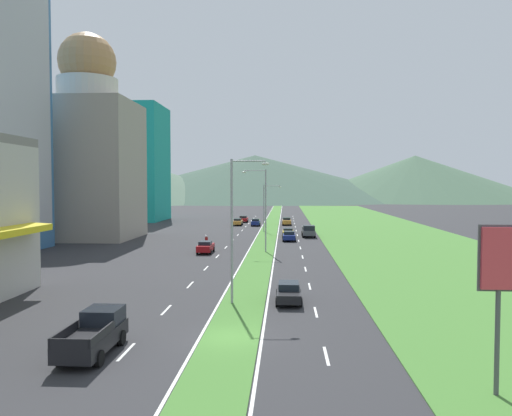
% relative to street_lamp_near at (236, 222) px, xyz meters
% --- Properties ---
extents(ground_plane, '(600.00, 600.00, 0.00)m').
position_rel_street_lamp_near_xyz_m(ground_plane, '(0.53, -8.20, -5.91)').
color(ground_plane, '#2D2D30').
extents(grass_median, '(3.20, 240.00, 0.06)m').
position_rel_street_lamp_near_xyz_m(grass_median, '(0.53, 51.80, -5.88)').
color(grass_median, '#477F33').
rests_on(grass_median, ground_plane).
extents(grass_verge_right, '(24.00, 240.00, 0.06)m').
position_rel_street_lamp_near_xyz_m(grass_verge_right, '(21.13, 51.80, -5.88)').
color(grass_verge_right, '#477F33').
rests_on(grass_verge_right, ground_plane).
extents(lane_dash_left_2, '(0.16, 2.80, 0.01)m').
position_rel_street_lamp_near_xyz_m(lane_dash_left_2, '(-4.57, -10.83, -5.90)').
color(lane_dash_left_2, silver).
rests_on(lane_dash_left_2, ground_plane).
extents(lane_dash_left_3, '(0.16, 2.80, 0.01)m').
position_rel_street_lamp_near_xyz_m(lane_dash_left_3, '(-4.57, -2.14, -5.90)').
color(lane_dash_left_3, silver).
rests_on(lane_dash_left_3, ground_plane).
extents(lane_dash_left_4, '(0.16, 2.80, 0.01)m').
position_rel_street_lamp_near_xyz_m(lane_dash_left_4, '(-4.57, 6.55, -5.90)').
color(lane_dash_left_4, silver).
rests_on(lane_dash_left_4, ground_plane).
extents(lane_dash_left_5, '(0.16, 2.80, 0.01)m').
position_rel_street_lamp_near_xyz_m(lane_dash_left_5, '(-4.57, 15.24, -5.90)').
color(lane_dash_left_5, silver).
rests_on(lane_dash_left_5, ground_plane).
extents(lane_dash_left_6, '(0.16, 2.80, 0.01)m').
position_rel_street_lamp_near_xyz_m(lane_dash_left_6, '(-4.57, 23.92, -5.90)').
color(lane_dash_left_6, silver).
rests_on(lane_dash_left_6, ground_plane).
extents(lane_dash_left_7, '(0.16, 2.80, 0.01)m').
position_rel_street_lamp_near_xyz_m(lane_dash_left_7, '(-4.57, 32.61, -5.90)').
color(lane_dash_left_7, silver).
rests_on(lane_dash_left_7, ground_plane).
extents(lane_dash_left_8, '(0.16, 2.80, 0.01)m').
position_rel_street_lamp_near_xyz_m(lane_dash_left_8, '(-4.57, 41.30, -5.90)').
color(lane_dash_left_8, silver).
rests_on(lane_dash_left_8, ground_plane).
extents(lane_dash_left_9, '(0.16, 2.80, 0.01)m').
position_rel_street_lamp_near_xyz_m(lane_dash_left_9, '(-4.57, 49.99, -5.90)').
color(lane_dash_left_9, silver).
rests_on(lane_dash_left_9, ground_plane).
extents(lane_dash_left_10, '(0.16, 2.80, 0.01)m').
position_rel_street_lamp_near_xyz_m(lane_dash_left_10, '(-4.57, 58.68, -5.90)').
color(lane_dash_left_10, silver).
rests_on(lane_dash_left_10, ground_plane).
extents(lane_dash_left_11, '(0.16, 2.80, 0.01)m').
position_rel_street_lamp_near_xyz_m(lane_dash_left_11, '(-4.57, 67.36, -5.90)').
color(lane_dash_left_11, silver).
rests_on(lane_dash_left_11, ground_plane).
extents(lane_dash_left_12, '(0.16, 2.80, 0.01)m').
position_rel_street_lamp_near_xyz_m(lane_dash_left_12, '(-4.57, 76.05, -5.90)').
color(lane_dash_left_12, silver).
rests_on(lane_dash_left_12, ground_plane).
extents(lane_dash_left_13, '(0.16, 2.80, 0.01)m').
position_rel_street_lamp_near_xyz_m(lane_dash_left_13, '(-4.57, 84.74, -5.90)').
color(lane_dash_left_13, silver).
rests_on(lane_dash_left_13, ground_plane).
extents(lane_dash_left_14, '(0.16, 2.80, 0.01)m').
position_rel_street_lamp_near_xyz_m(lane_dash_left_14, '(-4.57, 93.43, -5.90)').
color(lane_dash_left_14, silver).
rests_on(lane_dash_left_14, ground_plane).
extents(lane_dash_left_15, '(0.16, 2.80, 0.01)m').
position_rel_street_lamp_near_xyz_m(lane_dash_left_15, '(-4.57, 102.11, -5.90)').
color(lane_dash_left_15, silver).
rests_on(lane_dash_left_15, ground_plane).
extents(lane_dash_right_2, '(0.16, 2.80, 0.01)m').
position_rel_street_lamp_near_xyz_m(lane_dash_right_2, '(5.63, -10.83, -5.90)').
color(lane_dash_right_2, silver).
rests_on(lane_dash_right_2, ground_plane).
extents(lane_dash_right_3, '(0.16, 2.80, 0.01)m').
position_rel_street_lamp_near_xyz_m(lane_dash_right_3, '(5.63, -2.14, -5.90)').
color(lane_dash_right_3, silver).
rests_on(lane_dash_right_3, ground_plane).
extents(lane_dash_right_4, '(0.16, 2.80, 0.01)m').
position_rel_street_lamp_near_xyz_m(lane_dash_right_4, '(5.63, 6.55, -5.90)').
color(lane_dash_right_4, silver).
rests_on(lane_dash_right_4, ground_plane).
extents(lane_dash_right_5, '(0.16, 2.80, 0.01)m').
position_rel_street_lamp_near_xyz_m(lane_dash_right_5, '(5.63, 15.24, -5.90)').
color(lane_dash_right_5, silver).
rests_on(lane_dash_right_5, ground_plane).
extents(lane_dash_right_6, '(0.16, 2.80, 0.01)m').
position_rel_street_lamp_near_xyz_m(lane_dash_right_6, '(5.63, 23.92, -5.90)').
color(lane_dash_right_6, silver).
rests_on(lane_dash_right_6, ground_plane).
extents(lane_dash_right_7, '(0.16, 2.80, 0.01)m').
position_rel_street_lamp_near_xyz_m(lane_dash_right_7, '(5.63, 32.61, -5.90)').
color(lane_dash_right_7, silver).
rests_on(lane_dash_right_7, ground_plane).
extents(lane_dash_right_8, '(0.16, 2.80, 0.01)m').
position_rel_street_lamp_near_xyz_m(lane_dash_right_8, '(5.63, 41.30, -5.90)').
color(lane_dash_right_8, silver).
rests_on(lane_dash_right_8, ground_plane).
extents(lane_dash_right_9, '(0.16, 2.80, 0.01)m').
position_rel_street_lamp_near_xyz_m(lane_dash_right_9, '(5.63, 49.99, -5.90)').
color(lane_dash_right_9, silver).
rests_on(lane_dash_right_9, ground_plane).
extents(lane_dash_right_10, '(0.16, 2.80, 0.01)m').
position_rel_street_lamp_near_xyz_m(lane_dash_right_10, '(5.63, 58.68, -5.90)').
color(lane_dash_right_10, silver).
rests_on(lane_dash_right_10, ground_plane).
extents(lane_dash_right_11, '(0.16, 2.80, 0.01)m').
position_rel_street_lamp_near_xyz_m(lane_dash_right_11, '(5.63, 67.36, -5.90)').
color(lane_dash_right_11, silver).
rests_on(lane_dash_right_11, ground_plane).
extents(lane_dash_right_12, '(0.16, 2.80, 0.01)m').
position_rel_street_lamp_near_xyz_m(lane_dash_right_12, '(5.63, 76.05, -5.90)').
color(lane_dash_right_12, silver).
rests_on(lane_dash_right_12, ground_plane).
extents(lane_dash_right_13, '(0.16, 2.80, 0.01)m').
position_rel_street_lamp_near_xyz_m(lane_dash_right_13, '(5.63, 84.74, -5.90)').
color(lane_dash_right_13, silver).
rests_on(lane_dash_right_13, ground_plane).
extents(lane_dash_right_14, '(0.16, 2.80, 0.01)m').
position_rel_street_lamp_near_xyz_m(lane_dash_right_14, '(5.63, 93.43, -5.90)').
color(lane_dash_right_14, silver).
rests_on(lane_dash_right_14, ground_plane).
extents(lane_dash_right_15, '(0.16, 2.80, 0.01)m').
position_rel_street_lamp_near_xyz_m(lane_dash_right_15, '(5.63, 102.11, -5.90)').
color(lane_dash_right_15, silver).
rests_on(lane_dash_right_15, ground_plane).
extents(edge_line_median_left, '(0.16, 240.00, 0.01)m').
position_rel_street_lamp_near_xyz_m(edge_line_median_left, '(-1.22, 51.80, -5.90)').
color(edge_line_median_left, silver).
rests_on(edge_line_median_left, ground_plane).
extents(edge_line_median_right, '(0.16, 240.00, 0.01)m').
position_rel_street_lamp_near_xyz_m(edge_line_median_right, '(2.28, 51.80, -5.90)').
color(edge_line_median_right, silver).
rests_on(edge_line_median_right, ground_plane).
extents(domed_building, '(14.80, 14.80, 32.69)m').
position_rel_street_lamp_near_xyz_m(domed_building, '(-27.94, 43.40, 7.90)').
color(domed_building, '#9E9384').
rests_on(domed_building, ground_plane).
extents(midrise_colored, '(16.14, 16.14, 27.57)m').
position_rel_street_lamp_near_xyz_m(midrise_colored, '(-33.87, 83.92, 7.88)').
color(midrise_colored, teal).
rests_on(midrise_colored, ground_plane).
extents(hill_far_left, '(183.23, 183.23, 27.96)m').
position_rel_street_lamp_near_xyz_m(hill_far_left, '(-101.75, 239.01, 8.07)').
color(hill_far_left, '#516B56').
rests_on(hill_far_left, ground_plane).
extents(hill_far_center, '(201.53, 201.53, 26.67)m').
position_rel_street_lamp_near_xyz_m(hill_far_center, '(-14.84, 270.03, 7.43)').
color(hill_far_center, '#3D5647').
rests_on(hill_far_center, ground_plane).
extents(hill_far_right, '(140.42, 140.42, 25.34)m').
position_rel_street_lamp_near_xyz_m(hill_far_right, '(77.25, 255.69, 6.76)').
color(hill_far_right, '#47664C').
rests_on(hill_far_right, ground_plane).
extents(street_lamp_near, '(2.78, 0.35, 10.42)m').
position_rel_street_lamp_near_xyz_m(street_lamp_near, '(0.00, 0.00, 0.00)').
color(street_lamp_near, '#99999E').
rests_on(street_lamp_near, ground_plane).
extents(street_lamp_mid, '(3.13, 0.34, 10.55)m').
position_rel_street_lamp_near_xyz_m(street_lamp_mid, '(0.77, 27.97, 0.11)').
color(street_lamp_mid, '#99999E').
rests_on(street_lamp_mid, ground_plane).
extents(street_lamp_far, '(3.30, 0.28, 8.57)m').
position_rel_street_lamp_near_xyz_m(street_lamp_far, '(0.04, 55.98, -0.90)').
color(street_lamp_far, '#99999E').
rests_on(street_lamp_far, ground_plane).
extents(car_0, '(1.91, 4.22, 1.46)m').
position_rel_street_lamp_near_xyz_m(car_0, '(4.03, 46.78, -5.15)').
color(car_0, yellow).
rests_on(car_0, ground_plane).
extents(car_1, '(1.86, 4.80, 1.45)m').
position_rel_street_lamp_near_xyz_m(car_1, '(-6.50, 70.51, -5.15)').
color(car_1, '#C6842D').
rests_on(car_1, ground_plane).
extents(car_2, '(2.00, 4.42, 1.49)m').
position_rel_street_lamp_near_xyz_m(car_2, '(-6.04, 79.44, -5.15)').
color(car_2, maroon).
rests_on(car_2, ground_plane).
extents(car_3, '(1.86, 4.65, 1.42)m').
position_rel_street_lamp_near_xyz_m(car_3, '(3.82, 0.76, -5.18)').
color(car_3, black).
rests_on(car_3, ground_plane).
extents(car_4, '(1.97, 4.73, 1.60)m').
position_rel_street_lamp_near_xyz_m(car_4, '(3.89, 72.04, -5.09)').
color(car_4, '#C6842D').
rests_on(car_4, ground_plane).
extents(car_5, '(1.87, 4.33, 1.51)m').
position_rel_street_lamp_near_xyz_m(car_5, '(-6.46, 26.76, -5.13)').
color(car_5, maroon).
rests_on(car_5, ground_plane).
extents(car_6, '(1.85, 4.18, 1.49)m').
position_rel_street_lamp_near_xyz_m(car_6, '(-2.63, 69.32, -5.15)').
color(car_6, navy).
rests_on(car_6, ground_plane).
extents(car_7, '(2.03, 4.09, 1.47)m').
position_rel_street_lamp_near_xyz_m(car_7, '(4.16, 41.23, -5.15)').
color(car_7, navy).
rests_on(car_7, ground_plane).
extents(pickup_truck_0, '(2.18, 5.40, 2.00)m').
position_rel_street_lamp_near_xyz_m(pickup_truck_0, '(7.41, 47.32, -4.92)').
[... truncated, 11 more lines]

